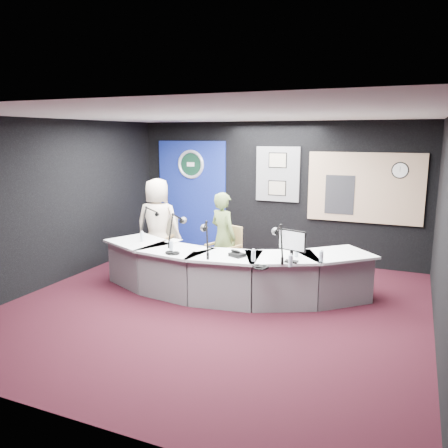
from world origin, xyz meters
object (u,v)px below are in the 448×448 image
at_px(armchair_left, 158,241).
at_px(person_man, 158,224).
at_px(person_woman, 223,237).
at_px(broadcast_desk, 226,272).
at_px(armchair_right, 223,257).

xyz_separation_m(armchair_left, person_man, (0.00, 0.00, 0.33)).
bearing_deg(person_woman, armchair_left, 18.83).
distance_m(armchair_left, person_woman, 1.46).
xyz_separation_m(person_man, person_woman, (1.43, -0.17, -0.09)).
relative_size(broadcast_desk, person_woman, 2.87).
bearing_deg(armchair_right, broadcast_desk, -41.74).
bearing_deg(armchair_left, person_woman, -14.38).
height_order(armchair_left, armchair_right, armchair_left).
distance_m(armchair_left, person_man, 0.33).
distance_m(person_man, person_woman, 1.44).
relative_size(armchair_left, armchair_right, 1.25).
bearing_deg(armchair_right, armchair_left, -166.16).
bearing_deg(person_man, armchair_left, -11.04).
relative_size(broadcast_desk, armchair_right, 5.24).
bearing_deg(armchair_left, broadcast_desk, -32.33).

